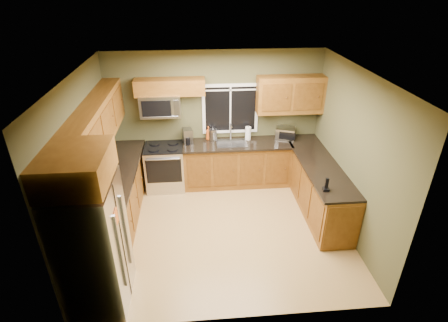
{
  "coord_description": "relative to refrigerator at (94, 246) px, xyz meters",
  "views": [
    {
      "loc": [
        -0.39,
        -4.79,
        3.91
      ],
      "look_at": [
        0.05,
        0.35,
        1.15
      ],
      "focal_mm": 28.0,
      "sensor_mm": 36.0,
      "label": 1
    }
  ],
  "objects": [
    {
      "name": "ceiling",
      "position": [
        1.74,
        1.3,
        1.8
      ],
      "size": [
        4.2,
        4.2,
        0.0
      ],
      "primitive_type": "plane",
      "rotation": [
        3.14,
        0.0,
        0.0
      ],
      "color": "white",
      "rests_on": "back_wall"
    },
    {
      "name": "kettle",
      "position": [
        1.68,
        2.95,
        0.18
      ],
      "size": [
        0.21,
        0.21,
        0.3
      ],
      "color": "#B7B7BC",
      "rests_on": "countertop_back"
    },
    {
      "name": "floor",
      "position": [
        1.74,
        1.3,
        -0.9
      ],
      "size": [
        4.2,
        4.2,
        0.0
      ],
      "primitive_type": "plane",
      "color": "#A47F48",
      "rests_on": "ground"
    },
    {
      "name": "base_cabinets_peninsula",
      "position": [
        3.54,
        1.84,
        -0.45
      ],
      "size": [
        0.6,
        2.52,
        0.9
      ],
      "color": "brown",
      "rests_on": "ground"
    },
    {
      "name": "upper_cabinets_back_right",
      "position": [
        3.19,
        2.94,
        0.96
      ],
      "size": [
        1.3,
        0.33,
        0.72
      ],
      "primitive_type": "cube",
      "color": "brown",
      "rests_on": "back_wall"
    },
    {
      "name": "base_cabinets_back",
      "position": [
        2.15,
        2.8,
        -0.45
      ],
      "size": [
        2.17,
        0.6,
        0.9
      ],
      "primitive_type": "cube",
      "color": "brown",
      "rests_on": "ground"
    },
    {
      "name": "upper_cabinets_left",
      "position": [
        -0.2,
        1.78,
        0.96
      ],
      "size": [
        0.33,
        2.65,
        0.72
      ],
      "primitive_type": "cube",
      "color": "brown",
      "rests_on": "left_wall"
    },
    {
      "name": "countertop_peninsula",
      "position": [
        3.51,
        1.85,
        0.02
      ],
      "size": [
        0.65,
        2.5,
        0.04
      ],
      "primitive_type": "cube",
      "color": "black",
      "rests_on": "base_cabinets_peninsula"
    },
    {
      "name": "cordless_phone",
      "position": [
        3.32,
        0.94,
        0.11
      ],
      "size": [
        0.11,
        0.11,
        0.22
      ],
      "color": "black",
      "rests_on": "countertop_peninsula"
    },
    {
      "name": "base_cabinets_left",
      "position": [
        -0.06,
        1.78,
        -0.45
      ],
      "size": [
        0.6,
        2.65,
        0.9
      ],
      "primitive_type": "cube",
      "color": "brown",
      "rests_on": "ground"
    },
    {
      "name": "countertop_left",
      "position": [
        -0.04,
        1.78,
        0.02
      ],
      "size": [
        0.65,
        2.65,
        0.04
      ],
      "primitive_type": "cube",
      "color": "black",
      "rests_on": "base_cabinets_left"
    },
    {
      "name": "refrigerator",
      "position": [
        0.0,
        0.0,
        0.0
      ],
      "size": [
        0.74,
        0.9,
        1.8
      ],
      "color": "#B7B7BC",
      "rests_on": "ground"
    },
    {
      "name": "countertop_back",
      "position": [
        2.15,
        2.78,
        0.02
      ],
      "size": [
        2.17,
        0.65,
        0.04
      ],
      "primitive_type": "cube",
      "color": "black",
      "rests_on": "base_cabinets_back"
    },
    {
      "name": "front_wall",
      "position": [
        1.74,
        -0.5,
        0.45
      ],
      "size": [
        4.2,
        0.0,
        4.2
      ],
      "primitive_type": "plane",
      "rotation": [
        -1.57,
        0.0,
        0.0
      ],
      "color": "#48482A",
      "rests_on": "ground"
    },
    {
      "name": "back_wall",
      "position": [
        1.74,
        3.1,
        0.45
      ],
      "size": [
        4.2,
        0.0,
        4.2
      ],
      "primitive_type": "plane",
      "rotation": [
        1.57,
        0.0,
        0.0
      ],
      "color": "#48482A",
      "rests_on": "ground"
    },
    {
      "name": "toaster_oven",
      "position": [
        3.16,
        2.92,
        0.16
      ],
      "size": [
        0.45,
        0.4,
        0.23
      ],
      "color": "#B7B7BC",
      "rests_on": "countertop_back"
    },
    {
      "name": "coffee_maker",
      "position": [
        1.17,
        2.86,
        0.18
      ],
      "size": [
        0.22,
        0.27,
        0.3
      ],
      "color": "slate",
      "rests_on": "countertop_back"
    },
    {
      "name": "microwave",
      "position": [
        0.69,
        2.91,
        0.83
      ],
      "size": [
        0.76,
        0.41,
        0.42
      ],
      "color": "#B7B7BC",
      "rests_on": "back_wall"
    },
    {
      "name": "upper_cabinets_back_left",
      "position": [
        0.89,
        2.94,
        1.17
      ],
      "size": [
        1.3,
        0.33,
        0.3
      ],
      "primitive_type": "cube",
      "color": "brown",
      "rests_on": "back_wall"
    },
    {
      "name": "soap_bottle_c",
      "position": [
        1.64,
        3.0,
        0.13
      ],
      "size": [
        0.18,
        0.18,
        0.18
      ],
      "primitive_type": "imported",
      "rotation": [
        0.0,
        0.0,
        0.27
      ],
      "color": "white",
      "rests_on": "countertop_back"
    },
    {
      "name": "upper_cabinet_over_fridge",
      "position": [
        -0.0,
        0.0,
        1.13
      ],
      "size": [
        0.72,
        0.9,
        0.38
      ],
      "primitive_type": "cube",
      "color": "brown",
      "rests_on": "left_wall"
    },
    {
      "name": "left_wall",
      "position": [
        -0.36,
        1.3,
        0.45
      ],
      "size": [
        0.0,
        3.6,
        3.6
      ],
      "primitive_type": "plane",
      "rotation": [
        1.57,
        0.0,
        1.57
      ],
      "color": "#48482A",
      "rests_on": "ground"
    },
    {
      "name": "range",
      "position": [
        0.69,
        2.77,
        -0.43
      ],
      "size": [
        0.76,
        0.69,
        0.94
      ],
      "color": "#B7B7BC",
      "rests_on": "ground"
    },
    {
      "name": "right_wall",
      "position": [
        3.84,
        1.3,
        0.45
      ],
      "size": [
        0.0,
        3.6,
        3.6
      ],
      "primitive_type": "plane",
      "rotation": [
        1.57,
        0.0,
        -1.57
      ],
      "color": "#48482A",
      "rests_on": "ground"
    },
    {
      "name": "window",
      "position": [
        2.04,
        3.08,
        0.65
      ],
      "size": [
        1.12,
        0.03,
        1.02
      ],
      "color": "white",
      "rests_on": "back_wall"
    },
    {
      "name": "soap_bottle_a",
      "position": [
        1.59,
        3.0,
        0.18
      ],
      "size": [
        0.11,
        0.11,
        0.28
      ],
      "primitive_type": "imported",
      "rotation": [
        0.0,
        0.0,
        0.04
      ],
      "color": "#DC5714",
      "rests_on": "countertop_back"
    },
    {
      "name": "paper_towel_roll",
      "position": [
        2.39,
        2.93,
        0.18
      ],
      "size": [
        0.15,
        0.15,
        0.3
      ],
      "color": "white",
      "rests_on": "countertop_back"
    },
    {
      "name": "sink",
      "position": [
        2.04,
        2.79,
        0.05
      ],
      "size": [
        0.6,
        0.42,
        0.36
      ],
      "color": "slate",
      "rests_on": "countertop_back"
    }
  ]
}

